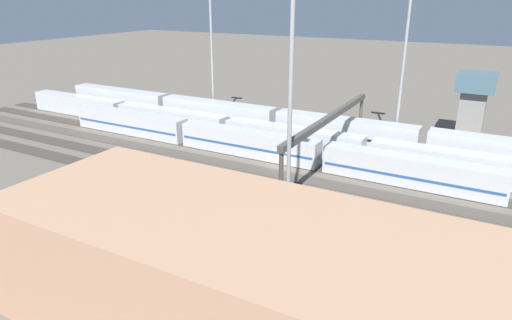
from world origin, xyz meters
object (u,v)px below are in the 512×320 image
object	(u,v)px
control_tower	(473,101)
signal_gantry	(330,124)
train_on_track_0	(344,134)
light_mast_0	(211,28)
light_mast_1	(291,60)
maintenance_shed	(302,300)
train_on_track_1	(292,139)
light_mast_2	(408,24)
train_on_track_2	(248,143)

from	to	relation	value
control_tower	signal_gantry	bearing A→B (deg)	61.69
train_on_track_0	light_mast_0	size ratio (longest dim) A/B	4.28
light_mast_1	control_tower	size ratio (longest dim) A/B	2.46
signal_gantry	maintenance_shed	xyz separation A→B (m)	(-9.93, 31.90, -2.77)
train_on_track_1	maintenance_shed	bearing A→B (deg)	115.27
control_tower	light_mast_2	bearing A→B (deg)	54.39
light_mast_2	train_on_track_2	bearing A→B (deg)	32.54
train_on_track_0	light_mast_1	xyz separation A→B (m)	(-3.24, 28.26, 15.17)
light_mast_0	light_mast_1	world-z (taller)	light_mast_1
maintenance_shed	light_mast_2	bearing A→B (deg)	-84.80
train_on_track_1	control_tower	distance (m)	31.97
train_on_track_0	train_on_track_1	xyz separation A→B (m)	(6.80, 5.00, -0.59)
light_mast_1	light_mast_2	xyz separation A→B (m)	(-4.29, -30.67, 1.73)
light_mast_0	control_tower	bearing A→B (deg)	-164.22
signal_gantry	maintenance_shed	size ratio (longest dim) A/B	0.66
light_mast_1	control_tower	xyz separation A→B (m)	(-13.83, -43.99, -11.05)
train_on_track_2	light_mast_0	bearing A→B (deg)	-40.83
train_on_track_0	control_tower	bearing A→B (deg)	-137.35
train_on_track_2	train_on_track_0	size ratio (longest dim) A/B	0.60
light_mast_2	maintenance_shed	world-z (taller)	light_mast_2
light_mast_2	light_mast_1	bearing A→B (deg)	82.03
light_mast_0	control_tower	distance (m)	47.32
light_mast_1	control_tower	bearing A→B (deg)	-107.46
train_on_track_1	control_tower	bearing A→B (deg)	-139.04
train_on_track_1	train_on_track_2	bearing A→B (deg)	44.40
train_on_track_2	train_on_track_1	world-z (taller)	same
control_tower	train_on_track_2	bearing A→B (deg)	41.59
train_on_track_0	light_mast_2	world-z (taller)	light_mast_2
train_on_track_2	light_mast_1	size ratio (longest dim) A/B	2.55
light_mast_1	light_mast_2	size ratio (longest dim) A/B	0.90
train_on_track_1	light_mast_0	world-z (taller)	light_mast_0
control_tower	light_mast_0	bearing A→B (deg)	15.78
maintenance_shed	signal_gantry	bearing A→B (deg)	-72.71
train_on_track_1	light_mast_2	xyz separation A→B (m)	(-14.34, -7.41, 17.49)
train_on_track_1	control_tower	world-z (taller)	control_tower
signal_gantry	control_tower	xyz separation A→B (m)	(-15.21, -28.23, -0.83)
signal_gantry	control_tower	world-z (taller)	control_tower
train_on_track_2	control_tower	distance (m)	39.05
train_on_track_1	signal_gantry	size ratio (longest dim) A/B	3.99
light_mast_0	light_mast_2	xyz separation A→B (m)	(-34.74, 0.81, 1.76)
train_on_track_2	control_tower	world-z (taller)	control_tower
control_tower	train_on_track_0	bearing A→B (deg)	42.65
light_mast_2	control_tower	bearing A→B (deg)	-125.61
train_on_track_2	light_mast_2	distance (m)	28.96
train_on_track_2	train_on_track_0	distance (m)	15.56
train_on_track_1	signal_gantry	world-z (taller)	signal_gantry
train_on_track_1	light_mast_2	distance (m)	23.80
signal_gantry	train_on_track_2	bearing A→B (deg)	-10.29
train_on_track_0	control_tower	xyz separation A→B (m)	(-17.08, -15.73, 4.11)
train_on_track_0	light_mast_2	distance (m)	18.66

